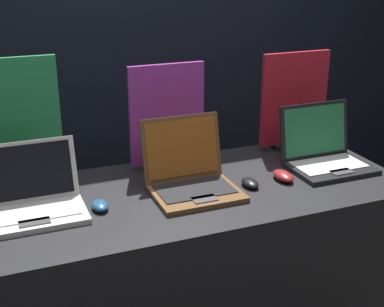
% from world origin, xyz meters
% --- Properties ---
extents(wall_back, '(8.00, 0.05, 2.80)m').
position_xyz_m(wall_back, '(0.00, 1.54, 1.40)').
color(wall_back, black).
rests_on(wall_back, ground_plane).
extents(display_counter, '(1.70, 0.73, 0.87)m').
position_xyz_m(display_counter, '(0.00, 0.36, 0.44)').
color(display_counter, black).
rests_on(display_counter, ground_plane).
extents(laptop_front, '(0.37, 0.29, 0.24)m').
position_xyz_m(laptop_front, '(-0.63, 0.38, 0.93)').
color(laptop_front, silver).
rests_on(laptop_front, display_counter).
extents(mouse_front, '(0.06, 0.09, 0.03)m').
position_xyz_m(mouse_front, '(-0.39, 0.32, 0.89)').
color(mouse_front, navy).
rests_on(mouse_front, display_counter).
extents(promo_stand_front, '(0.34, 0.07, 0.52)m').
position_xyz_m(promo_stand_front, '(-0.63, 0.65, 1.12)').
color(promo_stand_front, black).
rests_on(promo_stand_front, display_counter).
extents(laptop_middle, '(0.33, 0.32, 0.27)m').
position_xyz_m(laptop_middle, '(-0.02, 0.35, 0.94)').
color(laptop_middle, brown).
rests_on(laptop_middle, display_counter).
extents(mouse_middle, '(0.06, 0.10, 0.03)m').
position_xyz_m(mouse_middle, '(0.22, 0.30, 0.89)').
color(mouse_middle, black).
rests_on(mouse_middle, display_counter).
extents(promo_stand_middle, '(0.33, 0.07, 0.45)m').
position_xyz_m(promo_stand_middle, '(-0.02, 0.62, 1.09)').
color(promo_stand_middle, black).
rests_on(promo_stand_middle, display_counter).
extents(laptop_back, '(0.34, 0.29, 0.26)m').
position_xyz_m(laptop_back, '(0.62, 0.37, 0.93)').
color(laptop_back, black).
rests_on(laptop_back, display_counter).
extents(mouse_back, '(0.07, 0.12, 0.04)m').
position_xyz_m(mouse_back, '(0.37, 0.30, 0.89)').
color(mouse_back, maroon).
rests_on(mouse_back, display_counter).
extents(promo_stand_back, '(0.34, 0.07, 0.46)m').
position_xyz_m(promo_stand_back, '(0.62, 0.64, 1.09)').
color(promo_stand_back, black).
rests_on(promo_stand_back, display_counter).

